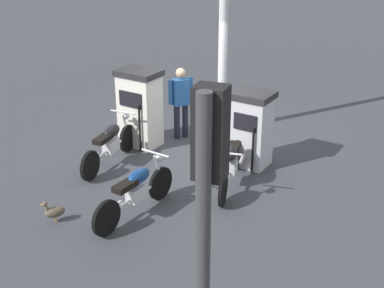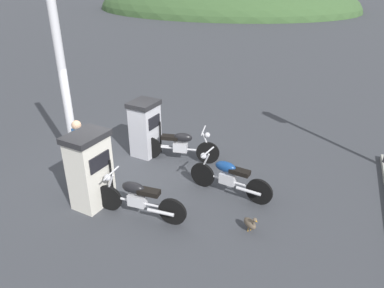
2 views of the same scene
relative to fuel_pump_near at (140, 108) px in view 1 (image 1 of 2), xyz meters
name	(u,v)px [view 1 (image 1 of 2)]	position (x,y,z in m)	size (l,w,h in m)	color
ground_plane	(195,152)	(-0.08, 1.23, -0.84)	(120.00, 120.00, 0.00)	#383A3F
fuel_pump_near	(140,108)	(0.00, 0.00, 0.00)	(0.77, 0.96, 1.65)	silver
fuel_pump_far	(252,129)	(0.00, 2.47, -0.08)	(0.76, 0.83, 1.50)	silver
motorcycle_near_pump	(110,143)	(1.11, -0.06, -0.39)	(2.00, 0.56, 0.93)	black
motorcycle_far_pump	(231,163)	(1.00, 2.42, -0.37)	(2.11, 0.60, 0.94)	black
motorcycle_extra	(136,190)	(2.60, 1.35, -0.38)	(1.95, 0.66, 0.93)	black
attendant_person	(181,99)	(-0.70, 0.63, 0.07)	(0.49, 0.45, 1.58)	#1E1E2D
wandering_duck	(54,211)	(3.33, 0.26, -0.64)	(0.35, 0.34, 0.40)	brown
roadside_traffic_light	(206,223)	(5.92, 3.95, 1.55)	(0.38, 0.25, 3.47)	#38383A
canopy_support_pole	(223,40)	(-1.42, 1.30, 1.25)	(0.40, 0.40, 4.33)	silver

